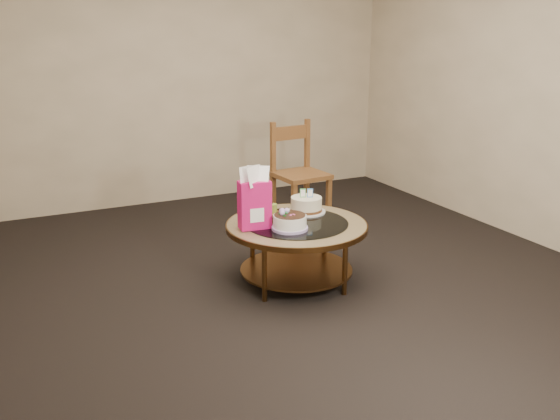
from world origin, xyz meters
name	(u,v)px	position (x,y,z in m)	size (l,w,h in m)	color
ground	(296,281)	(0.00, 0.00, 0.00)	(5.00, 5.00, 0.00)	black
room_walls	(298,68)	(0.00, 0.00, 1.54)	(4.52, 5.02, 2.61)	beige
coffee_table	(297,233)	(0.00, 0.00, 0.38)	(1.02, 1.02, 0.46)	#573619
decorated_cake	(290,223)	(-0.11, -0.11, 0.51)	(0.25, 0.25, 0.15)	#AF95D3
cream_cake	(306,205)	(0.18, 0.19, 0.52)	(0.29, 0.29, 0.18)	silver
gift_bag	(254,198)	(-0.32, 0.02, 0.67)	(0.23, 0.18, 0.43)	#D4135F
pillar_candle	(273,211)	(-0.08, 0.23, 0.49)	(0.13, 0.13, 0.10)	#F2C563
dining_chair	(298,173)	(0.66, 1.24, 0.48)	(0.47, 0.47, 0.95)	brown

